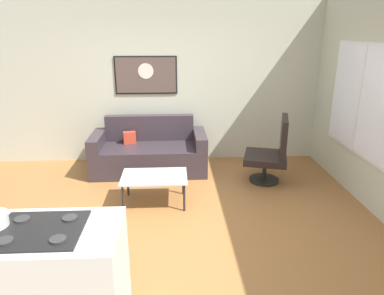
{
  "coord_description": "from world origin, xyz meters",
  "views": [
    {
      "loc": [
        0.1,
        -3.65,
        2.21
      ],
      "look_at": [
        0.33,
        0.9,
        0.7
      ],
      "focal_mm": 33.0,
      "sensor_mm": 36.0,
      "label": 1
    }
  ],
  "objects": [
    {
      "name": "couch",
      "position": [
        -0.32,
        1.86,
        0.3
      ],
      "size": [
        1.85,
        0.87,
        0.87
      ],
      "color": "#322A30",
      "rests_on": "ground"
    },
    {
      "name": "back_wall",
      "position": [
        0.0,
        2.42,
        1.4
      ],
      "size": [
        6.4,
        0.05,
        2.8
      ],
      "primitive_type": "cube",
      "color": "beige",
      "rests_on": "ground"
    },
    {
      "name": "wall_painting",
      "position": [
        -0.37,
        2.38,
        1.5
      ],
      "size": [
        1.05,
        0.03,
        0.63
      ],
      "color": "black"
    },
    {
      "name": "window",
      "position": [
        2.59,
        0.9,
        1.34
      ],
      "size": [
        0.03,
        1.6,
        1.48
      ],
      "color": "silver"
    },
    {
      "name": "kitchen_counter",
      "position": [
        -1.15,
        -1.48,
        0.45
      ],
      "size": [
        1.72,
        0.66,
        0.92
      ],
      "color": "silver",
      "rests_on": "ground"
    },
    {
      "name": "coffee_table",
      "position": [
        -0.18,
        0.67,
        0.36
      ],
      "size": [
        0.86,
        0.59,
        0.39
      ],
      "color": "silver",
      "rests_on": "ground"
    },
    {
      "name": "ground",
      "position": [
        0.0,
        0.0,
        -0.02
      ],
      "size": [
        6.4,
        6.4,
        0.04
      ],
      "primitive_type": "cube",
      "color": "#976334"
    },
    {
      "name": "armchair",
      "position": [
        1.56,
        1.28,
        0.47
      ],
      "size": [
        0.77,
        0.79,
        1.02
      ],
      "color": "black",
      "rests_on": "ground"
    }
  ]
}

